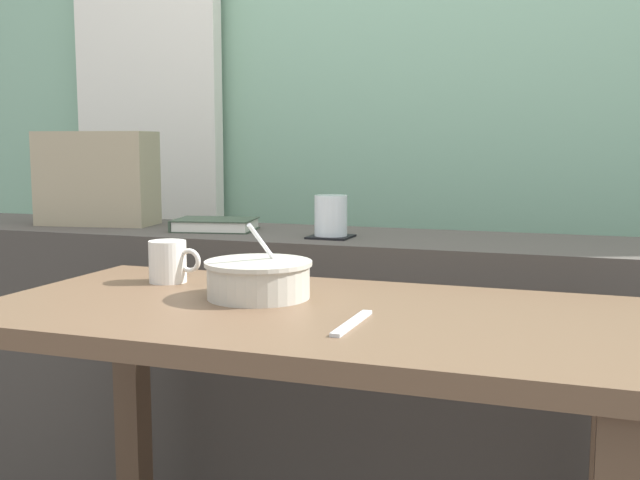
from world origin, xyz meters
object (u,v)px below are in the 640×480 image
coaster_square (331,237)px  closed_book (215,225)px  throw_pillow (97,178)px  ceramic_mug (169,261)px  soup_bowl (259,279)px  fork_utensil (352,323)px  juice_glass (331,217)px  breakfast_table (302,381)px

coaster_square → closed_book: 0.34m
throw_pillow → ceramic_mug: throw_pillow is taller
coaster_square → soup_bowl: bearing=-87.1°
coaster_square → fork_utensil: coaster_square is taller
soup_bowl → ceramic_mug: bearing=160.7°
fork_utensil → soup_bowl: bearing=147.3°
juice_glass → throw_pillow: throw_pillow is taller
breakfast_table → throw_pillow: throw_pillow is taller
breakfast_table → juice_glass: (-0.13, 0.53, 0.24)m
breakfast_table → juice_glass: bearing=103.6°
breakfast_table → ceramic_mug: 0.41m
soup_bowl → fork_utensil: (0.22, -0.15, -0.03)m
ceramic_mug → fork_utensil: bearing=-26.4°
coaster_square → throw_pillow: throw_pillow is taller
closed_book → throw_pillow: 0.39m
coaster_square → throw_pillow: size_ratio=0.31×
breakfast_table → coaster_square: (-0.13, 0.53, 0.19)m
fork_utensil → ceramic_mug: ceramic_mug is taller
throw_pillow → juice_glass: bearing=-5.5°
closed_book → throw_pillow: (-0.38, 0.02, 0.11)m
breakfast_table → closed_book: size_ratio=4.86×
closed_book → soup_bowl: 0.64m
breakfast_table → juice_glass: juice_glass is taller
juice_glass → soup_bowl: juice_glass is taller
breakfast_table → closed_book: closed_book is taller
coaster_square → juice_glass: juice_glass is taller
soup_bowl → fork_utensil: soup_bowl is taller
breakfast_table → coaster_square: size_ratio=11.20×
breakfast_table → soup_bowl: soup_bowl is taller
throw_pillow → soup_bowl: (0.74, -0.55, -0.15)m
coaster_square → juice_glass: size_ratio=1.02×
closed_book → fork_utensil: 0.90m
breakfast_table → throw_pillow: bearing=144.5°
coaster_square → fork_utensil: (0.25, -0.63, -0.05)m
soup_bowl → closed_book: bearing=124.5°
juice_glass → fork_utensil: (0.25, -0.63, -0.10)m
breakfast_table → fork_utensil: (0.12, -0.09, 0.13)m
juice_glass → soup_bowl: (0.02, -0.48, -0.07)m
breakfast_table → soup_bowl: size_ratio=5.67×
soup_bowl → fork_utensil: 0.27m
ceramic_mug → throw_pillow: bearing=137.1°
ceramic_mug → closed_book: bearing=105.7°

